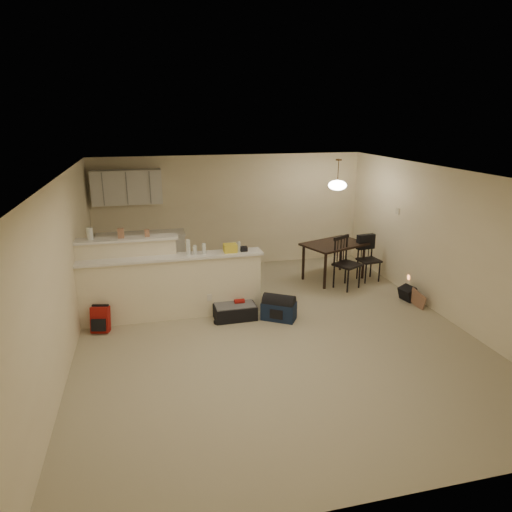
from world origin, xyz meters
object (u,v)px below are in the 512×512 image
object	(u,v)px
dining_table	(334,248)
suitcase	(235,311)
dining_chair_near	(347,263)
dining_chair_far	(369,259)
pendant_lamp	(337,185)
black_daypack	(408,294)
red_backpack	(100,319)
navy_duffel	(279,311)

from	to	relation	value
dining_table	suitcase	size ratio (longest dim) A/B	2.08
dining_chair_near	suitcase	size ratio (longest dim) A/B	1.48
dining_table	dining_chair_far	xyz separation A→B (m)	(0.68, -0.26, -0.22)
dining_table	pendant_lamp	size ratio (longest dim) A/B	2.36
dining_table	suitcase	bearing A→B (deg)	-169.81
dining_chair_far	pendant_lamp	bearing A→B (deg)	152.53
dining_chair_near	black_daypack	size ratio (longest dim) A/B	3.54
red_backpack	pendant_lamp	bearing A→B (deg)	29.51
dining_table	dining_chair_far	world-z (taller)	dining_chair_far
dining_table	navy_duffel	bearing A→B (deg)	-155.98
dining_chair_far	red_backpack	xyz separation A→B (m)	(-5.24, -1.18, -0.26)
navy_duffel	dining_chair_near	bearing A→B (deg)	64.91
red_backpack	navy_duffel	bearing A→B (deg)	7.55
pendant_lamp	red_backpack	xyz separation A→B (m)	(-4.56, -1.43, -1.78)
dining_table	black_daypack	distance (m)	1.78
dining_chair_near	navy_duffel	size ratio (longest dim) A/B	1.86
pendant_lamp	dining_chair_near	size ratio (longest dim) A/B	0.60
dining_table	pendant_lamp	bearing A→B (deg)	-137.31
pendant_lamp	dining_chair_far	world-z (taller)	pendant_lamp
dining_table	red_backpack	xyz separation A→B (m)	(-4.56, -1.43, -0.48)
dining_table	red_backpack	bearing A→B (deg)	176.69
dining_chair_far	suitcase	xyz separation A→B (m)	(-3.07, -1.18, -0.35)
dining_table	black_daypack	size ratio (longest dim) A/B	4.97
dining_table	dining_chair_near	bearing A→B (deg)	-105.30
dining_chair_far	dining_chair_near	bearing A→B (deg)	-160.81
suitcase	red_backpack	distance (m)	2.17
dining_chair_near	navy_duffel	world-z (taller)	dining_chair_near
suitcase	navy_duffel	bearing A→B (deg)	-18.57
pendant_lamp	black_daypack	world-z (taller)	pendant_lamp
red_backpack	navy_duffel	distance (m)	2.90
dining_chair_near	red_backpack	bearing A→B (deg)	162.99
suitcase	red_backpack	xyz separation A→B (m)	(-2.17, 0.00, 0.09)
suitcase	black_daypack	bearing A→B (deg)	-0.89
dining_table	dining_chair_far	distance (m)	0.76
suitcase	red_backpack	bearing A→B (deg)	179.11
dining_chair_near	suitcase	bearing A→B (deg)	171.92
dining_table	dining_chair_far	bearing A→B (deg)	-41.45
dining_chair_far	navy_duffel	bearing A→B (deg)	-155.95
navy_duffel	black_daypack	distance (m)	2.58
dining_chair_far	navy_duffel	distance (m)	2.76
pendant_lamp	dining_chair_near	distance (m)	1.57
pendant_lamp	black_daypack	distance (m)	2.51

